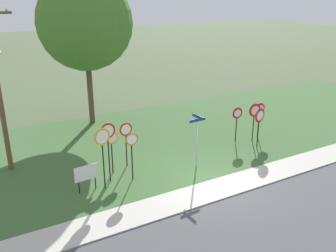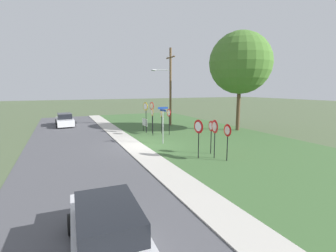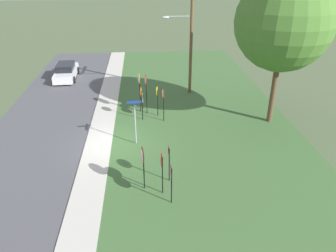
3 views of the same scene
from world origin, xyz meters
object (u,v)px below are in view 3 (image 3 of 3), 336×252
(stop_sign_far_left, at_px, (146,86))
(stop_sign_far_center, at_px, (139,84))
(stop_sign_near_right, at_px, (141,97))
(yield_sign_near_right, at_px, (162,162))
(stop_sign_near_left, at_px, (157,95))
(parked_hatchback_near, at_px, (66,72))
(yield_sign_far_right, at_px, (143,158))
(notice_board, at_px, (142,97))
(street_name_post, at_px, (135,119))
(yield_sign_near_left, at_px, (169,154))
(stop_sign_far_right, at_px, (163,98))
(utility_pole, at_px, (189,37))
(yield_sign_far_left, at_px, (171,174))
(oak_tree_left, at_px, (284,23))

(stop_sign_far_left, xyz_separation_m, stop_sign_far_center, (-0.43, -0.46, 0.00))
(stop_sign_near_right, bearing_deg, yield_sign_near_right, 11.00)
(stop_sign_near_right, height_order, yield_sign_near_right, stop_sign_near_right)
(stop_sign_near_left, height_order, parked_hatchback_near, stop_sign_near_left)
(yield_sign_far_right, height_order, notice_board, yield_sign_far_right)
(stop_sign_near_left, xyz_separation_m, yield_sign_far_right, (8.34, -1.09, 0.17))
(yield_sign_near_right, distance_m, yield_sign_far_right, 0.95)
(notice_board, bearing_deg, street_name_post, -9.42)
(stop_sign_near_right, height_order, yield_sign_near_left, stop_sign_near_right)
(stop_sign_near_right, relative_size, street_name_post, 0.85)
(yield_sign_far_right, bearing_deg, stop_sign_far_center, 171.31)
(stop_sign_far_center, height_order, stop_sign_far_right, stop_sign_far_center)
(stop_sign_far_right, relative_size, yield_sign_far_right, 1.01)
(stop_sign_far_right, bearing_deg, street_name_post, -36.22)
(street_name_post, bearing_deg, stop_sign_far_center, 172.52)
(stop_sign_near_left, bearing_deg, yield_sign_near_right, 8.46)
(street_name_post, height_order, utility_pole, utility_pole)
(yield_sign_far_left, xyz_separation_m, oak_tree_left, (-8.01, 7.52, 4.98))
(yield_sign_far_left, bearing_deg, yield_sign_far_right, -131.09)
(stop_sign_near_left, relative_size, yield_sign_far_left, 1.02)
(stop_sign_near_right, xyz_separation_m, yield_sign_far_left, (8.92, 1.21, -0.10))
(stop_sign_near_right, relative_size, notice_board, 1.89)
(stop_sign_far_left, xyz_separation_m, yield_sign_far_left, (9.92, 0.89, -0.53))
(stop_sign_far_left, height_order, yield_sign_near_right, stop_sign_far_left)
(stop_sign_near_right, bearing_deg, utility_pole, 146.97)
(yield_sign_far_left, distance_m, oak_tree_left, 12.06)
(stop_sign_far_right, xyz_separation_m, oak_tree_left, (0.58, 7.28, 4.88))
(stop_sign_far_right, xyz_separation_m, yield_sign_near_right, (7.85, -0.60, 0.04))
(yield_sign_near_right, xyz_separation_m, notice_board, (-10.37, -0.83, -0.89))
(stop_sign_far_right, xyz_separation_m, parked_hatchback_near, (-9.93, -8.43, -1.08))
(notice_board, bearing_deg, utility_pole, 120.19)
(yield_sign_far_right, xyz_separation_m, street_name_post, (-4.44, -0.39, -0.07))
(stop_sign_far_left, distance_m, yield_sign_near_right, 9.20)
(stop_sign_near_right, height_order, utility_pole, utility_pole)
(stop_sign_near_left, bearing_deg, yield_sign_far_left, 10.75)
(stop_sign_near_left, xyz_separation_m, notice_board, (-1.62, -1.06, -0.73))
(stop_sign_far_left, xyz_separation_m, oak_tree_left, (1.91, 8.40, 4.45))
(stop_sign_near_left, xyz_separation_m, parked_hatchback_near, (-9.03, -8.07, -0.96))
(oak_tree_left, bearing_deg, stop_sign_near_right, -95.92)
(yield_sign_far_right, bearing_deg, yield_sign_near_right, 54.97)
(yield_sign_near_left, bearing_deg, stop_sign_far_center, -165.29)
(stop_sign_near_right, distance_m, yield_sign_far_right, 7.76)
(stop_sign_far_center, bearing_deg, stop_sign_near_right, -5.92)
(stop_sign_near_left, distance_m, parked_hatchback_near, 12.15)
(stop_sign_near_right, distance_m, utility_pole, 6.86)
(stop_sign_far_left, bearing_deg, yield_sign_near_right, -3.85)
(parked_hatchback_near, bearing_deg, yield_sign_far_right, 19.71)
(yield_sign_near_left, distance_m, yield_sign_far_right, 1.38)
(parked_hatchback_near, bearing_deg, stop_sign_near_left, 39.61)
(yield_sign_near_right, xyz_separation_m, yield_sign_far_left, (0.75, 0.36, -0.14))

